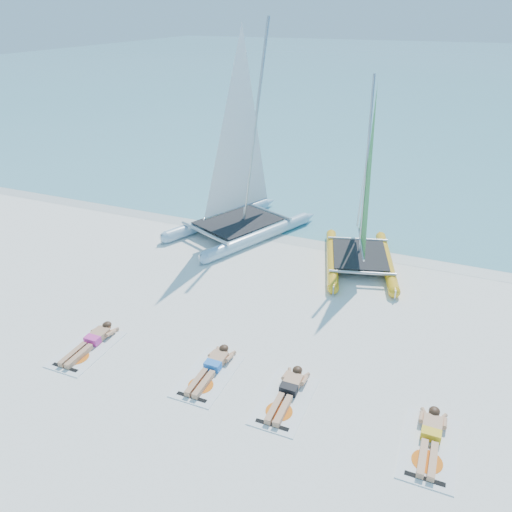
{
  "coord_description": "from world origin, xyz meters",
  "views": [
    {
      "loc": [
        4.85,
        -10.07,
        7.43
      ],
      "look_at": [
        0.13,
        1.2,
        1.28
      ],
      "focal_mm": 35.0,
      "sensor_mm": 36.0,
      "label": 1
    }
  ],
  "objects_px": {
    "catamaran_blue": "(240,174)",
    "sunbather_d": "(431,436)",
    "catamaran_yellow": "(363,206)",
    "towel_b": "(208,376)",
    "towel_d": "(429,448)",
    "sunbather_a": "(91,341)",
    "towel_a": "(87,349)",
    "sunbather_b": "(212,367)",
    "towel_c": "(285,401)",
    "sunbather_c": "(288,391)"
  },
  "relations": [
    {
      "from": "catamaran_yellow",
      "to": "towel_d",
      "type": "xyz_separation_m",
      "value": [
        2.93,
        -7.28,
        -1.84
      ]
    },
    {
      "from": "catamaran_blue",
      "to": "sunbather_a",
      "type": "relative_size",
      "value": 4.28
    },
    {
      "from": "catamaran_yellow",
      "to": "sunbather_c",
      "type": "xyz_separation_m",
      "value": [
        0.01,
        -6.95,
        -1.73
      ]
    },
    {
      "from": "towel_b",
      "to": "sunbather_c",
      "type": "bearing_deg",
      "value": 3.61
    },
    {
      "from": "catamaran_blue",
      "to": "towel_d",
      "type": "height_order",
      "value": "catamaran_blue"
    },
    {
      "from": "sunbather_c",
      "to": "sunbather_d",
      "type": "bearing_deg",
      "value": -2.7
    },
    {
      "from": "sunbather_b",
      "to": "sunbather_d",
      "type": "distance_m",
      "value": 4.77
    },
    {
      "from": "sunbather_a",
      "to": "towel_a",
      "type": "bearing_deg",
      "value": -90.0
    },
    {
      "from": "catamaran_blue",
      "to": "towel_c",
      "type": "relative_size",
      "value": 3.99
    },
    {
      "from": "sunbather_a",
      "to": "sunbather_d",
      "type": "bearing_deg",
      "value": 0.42
    },
    {
      "from": "catamaran_blue",
      "to": "towel_b",
      "type": "relative_size",
      "value": 3.99
    },
    {
      "from": "towel_d",
      "to": "sunbather_c",
      "type": "bearing_deg",
      "value": 173.56
    },
    {
      "from": "catamaran_yellow",
      "to": "towel_a",
      "type": "relative_size",
      "value": 3.17
    },
    {
      "from": "catamaran_yellow",
      "to": "towel_c",
      "type": "distance_m",
      "value": 7.37
    },
    {
      "from": "towel_a",
      "to": "sunbather_a",
      "type": "height_order",
      "value": "sunbather_a"
    },
    {
      "from": "sunbather_a",
      "to": "catamaran_yellow",
      "type": "bearing_deg",
      "value": 55.04
    },
    {
      "from": "sunbather_a",
      "to": "sunbather_d",
      "type": "height_order",
      "value": "same"
    },
    {
      "from": "catamaran_blue",
      "to": "towel_a",
      "type": "relative_size",
      "value": 3.99
    },
    {
      "from": "towel_b",
      "to": "sunbather_d",
      "type": "relative_size",
      "value": 1.07
    },
    {
      "from": "catamaran_blue",
      "to": "sunbather_d",
      "type": "bearing_deg",
      "value": -22.09
    },
    {
      "from": "catamaran_blue",
      "to": "sunbather_b",
      "type": "height_order",
      "value": "catamaran_blue"
    },
    {
      "from": "towel_b",
      "to": "sunbather_d",
      "type": "height_order",
      "value": "sunbather_d"
    },
    {
      "from": "towel_a",
      "to": "towel_b",
      "type": "bearing_deg",
      "value": 4.9
    },
    {
      "from": "sunbather_c",
      "to": "sunbather_d",
      "type": "distance_m",
      "value": 2.92
    },
    {
      "from": "towel_b",
      "to": "towel_c",
      "type": "bearing_deg",
      "value": -2.33
    },
    {
      "from": "towel_b",
      "to": "towel_c",
      "type": "height_order",
      "value": "same"
    },
    {
      "from": "catamaran_yellow",
      "to": "towel_d",
      "type": "height_order",
      "value": "catamaran_yellow"
    },
    {
      "from": "sunbather_d",
      "to": "catamaran_yellow",
      "type": "bearing_deg",
      "value": 112.47
    },
    {
      "from": "towel_d",
      "to": "sunbather_d",
      "type": "xyz_separation_m",
      "value": [
        0.0,
        0.19,
        0.11
      ]
    },
    {
      "from": "sunbather_b",
      "to": "catamaran_yellow",
      "type": "bearing_deg",
      "value": 75.02
    },
    {
      "from": "catamaran_yellow",
      "to": "sunbather_b",
      "type": "height_order",
      "value": "catamaran_yellow"
    },
    {
      "from": "sunbather_a",
      "to": "sunbather_d",
      "type": "relative_size",
      "value": 1.0
    },
    {
      "from": "catamaran_blue",
      "to": "sunbather_c",
      "type": "height_order",
      "value": "catamaran_blue"
    },
    {
      "from": "sunbather_c",
      "to": "sunbather_d",
      "type": "xyz_separation_m",
      "value": [
        2.92,
        -0.14,
        0.0
      ]
    },
    {
      "from": "towel_b",
      "to": "towel_d",
      "type": "distance_m",
      "value": 4.77
    },
    {
      "from": "sunbather_a",
      "to": "catamaran_blue",
      "type": "bearing_deg",
      "value": 85.92
    },
    {
      "from": "sunbather_a",
      "to": "towel_b",
      "type": "xyz_separation_m",
      "value": [
        3.15,
        0.08,
        -0.11
      ]
    },
    {
      "from": "sunbather_b",
      "to": "sunbather_c",
      "type": "height_order",
      "value": "same"
    },
    {
      "from": "catamaran_yellow",
      "to": "towel_b",
      "type": "relative_size",
      "value": 3.17
    },
    {
      "from": "towel_a",
      "to": "sunbather_d",
      "type": "height_order",
      "value": "sunbather_d"
    },
    {
      "from": "catamaran_yellow",
      "to": "sunbather_d",
      "type": "distance_m",
      "value": 7.86
    },
    {
      "from": "towel_a",
      "to": "towel_c",
      "type": "distance_m",
      "value": 5.01
    },
    {
      "from": "sunbather_c",
      "to": "sunbather_b",
      "type": "bearing_deg",
      "value": 177.67
    },
    {
      "from": "towel_a",
      "to": "sunbather_c",
      "type": "xyz_separation_m",
      "value": [
        5.0,
        0.39,
        0.11
      ]
    },
    {
      "from": "towel_a",
      "to": "towel_c",
      "type": "height_order",
      "value": "same"
    },
    {
      "from": "towel_a",
      "to": "towel_d",
      "type": "bearing_deg",
      "value": 0.42
    },
    {
      "from": "towel_b",
      "to": "sunbather_d",
      "type": "xyz_separation_m",
      "value": [
        4.77,
        -0.02,
        0.11
      ]
    },
    {
      "from": "sunbather_a",
      "to": "towel_d",
      "type": "height_order",
      "value": "sunbather_a"
    },
    {
      "from": "towel_c",
      "to": "sunbather_a",
      "type": "bearing_deg",
      "value": -179.96
    },
    {
      "from": "sunbather_b",
      "to": "towel_d",
      "type": "bearing_deg",
      "value": -4.85
    }
  ]
}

